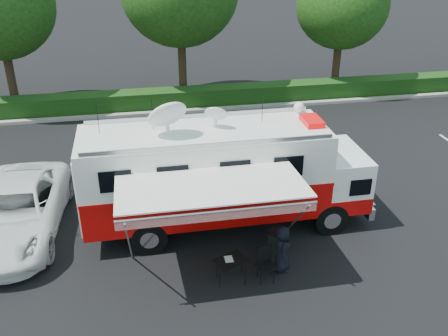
{
  "coord_description": "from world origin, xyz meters",
  "views": [
    {
      "loc": [
        -2.7,
        -13.97,
        9.37
      ],
      "look_at": [
        0.0,
        0.5,
        1.9
      ],
      "focal_mm": 40.0,
      "sensor_mm": 36.0,
      "label": 1
    }
  ],
  "objects_px": {
    "white_suv": "(20,233)",
    "folding_table": "(231,261)",
    "command_truck": "(224,175)",
    "trash_bin": "(276,242)"
  },
  "relations": [
    {
      "from": "white_suv",
      "to": "folding_table",
      "type": "bearing_deg",
      "value": -26.32
    },
    {
      "from": "white_suv",
      "to": "folding_table",
      "type": "distance_m",
      "value": 7.39
    },
    {
      "from": "folding_table",
      "to": "command_truck",
      "type": "bearing_deg",
      "value": 82.94
    },
    {
      "from": "white_suv",
      "to": "trash_bin",
      "type": "distance_m",
      "value": 8.42
    },
    {
      "from": "trash_bin",
      "to": "folding_table",
      "type": "bearing_deg",
      "value": -146.04
    },
    {
      "from": "white_suv",
      "to": "trash_bin",
      "type": "height_order",
      "value": "white_suv"
    },
    {
      "from": "trash_bin",
      "to": "white_suv",
      "type": "bearing_deg",
      "value": 162.15
    },
    {
      "from": "white_suv",
      "to": "folding_table",
      "type": "relative_size",
      "value": 5.76
    },
    {
      "from": "command_truck",
      "to": "folding_table",
      "type": "distance_m",
      "value": 3.17
    },
    {
      "from": "command_truck",
      "to": "white_suv",
      "type": "xyz_separation_m",
      "value": [
        -6.74,
        0.77,
        -1.91
      ]
    }
  ]
}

